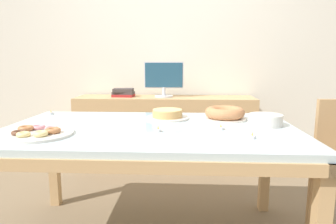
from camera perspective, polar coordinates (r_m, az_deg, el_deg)
wall_back at (r=3.52m, az=-0.27°, el=11.80°), size 8.00×0.10×2.60m
dining_table at (r=1.86m, az=-3.42°, el=-5.26°), size 1.81×1.08×0.77m
sideboard at (r=3.31m, az=-0.56°, el=-3.89°), size 1.92×0.44×0.79m
computer_monitor at (r=3.22m, az=-0.80°, el=6.23°), size 0.42×0.20×0.38m
book_stack at (r=3.30m, az=-8.49°, el=3.67°), size 0.24×0.18×0.09m
cake_chocolate_round at (r=2.09m, az=-0.12°, el=-0.51°), size 0.30×0.30×0.07m
cake_golden_bundt at (r=2.09m, az=10.76°, el=-0.29°), size 0.29×0.29×0.09m
pastry_platter at (r=1.77m, az=-23.64°, el=-3.65°), size 0.38×0.38×0.04m
plate_stack at (r=1.96m, az=18.05°, el=-1.44°), size 0.21×0.21×0.07m
tealight_near_cakes at (r=1.78m, az=10.02°, el=-3.03°), size 0.04×0.04×0.04m
tealight_left_edge at (r=1.71m, az=-1.89°, el=-3.43°), size 0.04×0.04×0.04m
tealight_near_front at (r=2.43m, az=-21.39°, el=-0.19°), size 0.04×0.04×0.04m
tealight_centre at (r=1.62m, az=15.73°, el=-4.51°), size 0.04×0.04×0.04m
tealight_right_edge at (r=2.15m, az=18.71°, el=-1.21°), size 0.04×0.04×0.04m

